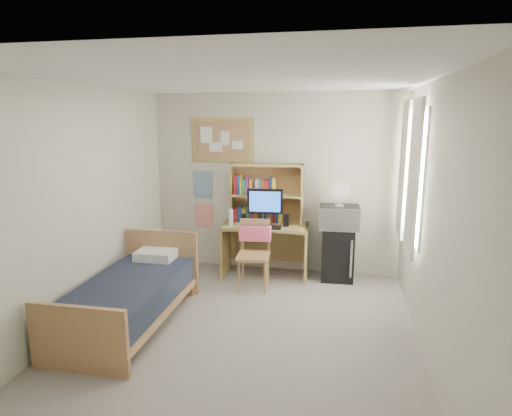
% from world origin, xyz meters
% --- Properties ---
extents(floor, '(3.60, 4.20, 0.02)m').
position_xyz_m(floor, '(0.00, 0.00, -0.01)').
color(floor, gray).
rests_on(floor, ground).
extents(ceiling, '(3.60, 4.20, 0.02)m').
position_xyz_m(ceiling, '(0.00, 0.00, 2.60)').
color(ceiling, white).
rests_on(ceiling, wall_back).
extents(wall_back, '(3.60, 0.04, 2.60)m').
position_xyz_m(wall_back, '(0.00, 2.10, 1.30)').
color(wall_back, beige).
rests_on(wall_back, floor).
extents(wall_front, '(3.60, 0.04, 2.60)m').
position_xyz_m(wall_front, '(0.00, -2.10, 1.30)').
color(wall_front, beige).
rests_on(wall_front, floor).
extents(wall_left, '(0.04, 4.20, 2.60)m').
position_xyz_m(wall_left, '(-1.80, 0.00, 1.30)').
color(wall_left, beige).
rests_on(wall_left, floor).
extents(wall_right, '(0.04, 4.20, 2.60)m').
position_xyz_m(wall_right, '(1.80, 0.00, 1.30)').
color(wall_right, beige).
rests_on(wall_right, floor).
extents(window_unit, '(0.10, 1.40, 1.70)m').
position_xyz_m(window_unit, '(1.75, 1.20, 1.60)').
color(window_unit, white).
rests_on(window_unit, wall_right).
extents(curtain_left, '(0.04, 0.55, 1.70)m').
position_xyz_m(curtain_left, '(1.72, 0.80, 1.60)').
color(curtain_left, white).
rests_on(curtain_left, wall_right).
extents(curtain_right, '(0.04, 0.55, 1.70)m').
position_xyz_m(curtain_right, '(1.72, 1.60, 1.60)').
color(curtain_right, white).
rests_on(curtain_right, wall_right).
extents(bulletin_board, '(0.94, 0.03, 0.64)m').
position_xyz_m(bulletin_board, '(-0.78, 2.08, 1.92)').
color(bulletin_board, '#A78258').
rests_on(bulletin_board, wall_back).
extents(poster_wave, '(0.30, 0.01, 0.42)m').
position_xyz_m(poster_wave, '(-1.10, 2.09, 1.25)').
color(poster_wave, '#23538F').
rests_on(poster_wave, wall_back).
extents(poster_japan, '(0.28, 0.01, 0.36)m').
position_xyz_m(poster_japan, '(-1.10, 2.09, 0.78)').
color(poster_japan, red).
rests_on(poster_japan, wall_back).
extents(desk, '(1.24, 0.68, 0.76)m').
position_xyz_m(desk, '(-0.08, 1.78, 0.38)').
color(desk, tan).
rests_on(desk, floor).
extents(desk_chair, '(0.50, 0.50, 0.92)m').
position_xyz_m(desk_chair, '(-0.14, 1.25, 0.46)').
color(desk_chair, '#AE8352').
rests_on(desk_chair, floor).
extents(mini_fridge, '(0.46, 0.46, 0.75)m').
position_xyz_m(mini_fridge, '(0.95, 1.84, 0.37)').
color(mini_fridge, black).
rests_on(mini_fridge, floor).
extents(bed, '(0.93, 1.84, 0.50)m').
position_xyz_m(bed, '(-1.28, -0.01, 0.25)').
color(bed, black).
rests_on(bed, floor).
extents(hutch, '(1.05, 0.32, 0.85)m').
position_xyz_m(hutch, '(-0.09, 1.93, 1.18)').
color(hutch, tan).
rests_on(hutch, desk).
extents(monitor, '(0.50, 0.07, 0.53)m').
position_xyz_m(monitor, '(-0.07, 1.72, 1.02)').
color(monitor, black).
rests_on(monitor, desk).
extents(keyboard, '(0.49, 0.18, 0.02)m').
position_xyz_m(keyboard, '(-0.07, 1.58, 0.77)').
color(keyboard, black).
rests_on(keyboard, desk).
extents(speaker_left, '(0.07, 0.07, 0.16)m').
position_xyz_m(speaker_left, '(-0.37, 1.70, 0.84)').
color(speaker_left, black).
rests_on(speaker_left, desk).
extents(speaker_right, '(0.08, 0.08, 0.18)m').
position_xyz_m(speaker_right, '(0.23, 1.73, 0.85)').
color(speaker_right, black).
rests_on(speaker_right, desk).
extents(water_bottle, '(0.07, 0.07, 0.23)m').
position_xyz_m(water_bottle, '(-0.55, 1.65, 0.87)').
color(water_bottle, white).
rests_on(water_bottle, desk).
extents(hoodie, '(0.44, 0.17, 0.21)m').
position_xyz_m(hoodie, '(-0.16, 1.45, 0.72)').
color(hoodie, '#FF618A').
rests_on(hoodie, desk_chair).
extents(microwave, '(0.55, 0.43, 0.31)m').
position_xyz_m(microwave, '(0.95, 1.82, 0.90)').
color(microwave, silver).
rests_on(microwave, mini_fridge).
extents(desk_fan, '(0.26, 0.26, 0.31)m').
position_xyz_m(desk_fan, '(0.95, 1.82, 1.22)').
color(desk_fan, white).
rests_on(desk_fan, microwave).
extents(pillow, '(0.47, 0.33, 0.11)m').
position_xyz_m(pillow, '(-1.29, 0.74, 0.56)').
color(pillow, white).
rests_on(pillow, bed).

